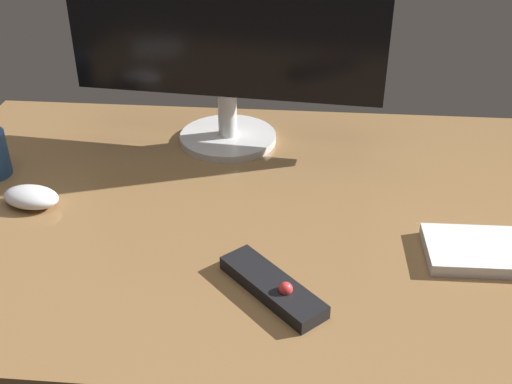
# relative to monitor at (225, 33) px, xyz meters

# --- Properties ---
(desk) EXTENTS (1.40, 0.84, 0.02)m
(desk) POSITION_rel_monitor_xyz_m (0.14, -0.25, -0.24)
(desk) COLOR olive
(desk) RESTS_ON ground
(monitor) EXTENTS (0.62, 0.20, 0.42)m
(monitor) POSITION_rel_monitor_xyz_m (0.00, 0.00, 0.00)
(monitor) COLOR silver
(monitor) RESTS_ON desk
(computer_mouse) EXTENTS (0.11, 0.08, 0.03)m
(computer_mouse) POSITION_rel_monitor_xyz_m (-0.31, -0.28, -0.21)
(computer_mouse) COLOR silver
(computer_mouse) RESTS_ON desk
(media_remote) EXTENTS (0.17, 0.17, 0.04)m
(media_remote) POSITION_rel_monitor_xyz_m (0.13, -0.48, -0.22)
(media_remote) COLOR black
(media_remote) RESTS_ON desk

